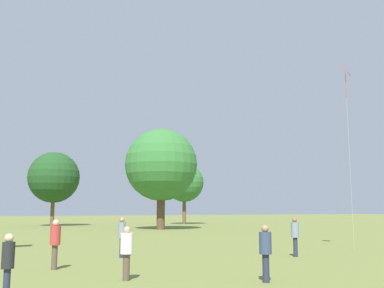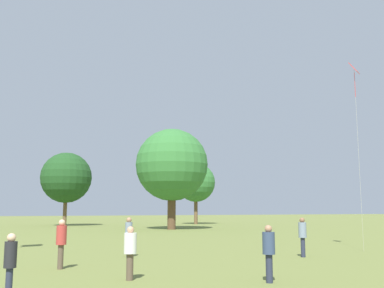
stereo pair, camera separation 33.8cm
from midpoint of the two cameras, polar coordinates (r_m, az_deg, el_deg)
The scene contains 10 objects.
person_standing_0 at distance 14.57m, azimuth -8.97°, elevation -12.98°, with size 0.55×0.55×1.66m.
person_standing_2 at distance 17.69m, azimuth -17.52°, elevation -11.51°, with size 0.50×0.50×1.81m.
person_standing_3 at distance 21.25m, azimuth -9.37°, elevation -11.11°, with size 0.42×0.42×1.82m.
person_standing_4 at distance 14.20m, azimuth 8.62°, elevation -12.95°, with size 0.44×0.44×1.72m.
person_standing_5 at distance 12.00m, azimuth -23.11°, elevation -13.47°, with size 0.32×0.32×1.61m.
person_standing_6 at distance 21.86m, azimuth 12.51°, elevation -11.00°, with size 0.47×0.47×1.81m.
kite_0 at distance 26.70m, azimuth 18.58°, elevation 7.79°, with size 0.83×0.75×10.22m.
distant_tree_1 at distance 67.08m, azimuth -1.13°, elevation -4.93°, with size 5.75×5.75×8.99m.
distant_tree_2 at distance 62.39m, azimuth -17.29°, elevation -4.08°, with size 6.73×6.73×9.72m.
distant_tree_3 at distance 49.72m, azimuth -4.13°, elevation -2.67°, with size 7.97×7.97×11.04m.
Camera 1 is at (-4.45, -3.97, 2.20)m, focal length 42.00 mm.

